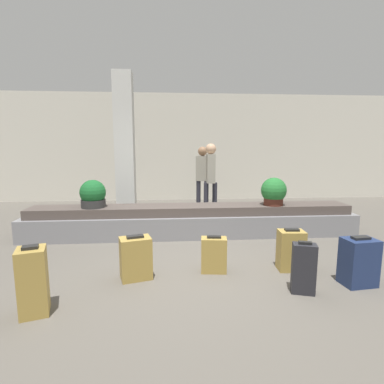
# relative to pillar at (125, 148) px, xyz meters

# --- Properties ---
(ground_plane) EXTENTS (18.00, 18.00, 0.00)m
(ground_plane) POSITION_rel_pillar_xyz_m (1.37, -2.66, -1.60)
(ground_plane) COLOR #59544C
(back_wall) EXTENTS (18.00, 0.06, 3.20)m
(back_wall) POSITION_rel_pillar_xyz_m (1.37, 2.51, 0.00)
(back_wall) COLOR beige
(back_wall) RESTS_ON ground_plane
(carousel) EXTENTS (6.08, 0.72, 0.57)m
(carousel) POSITION_rel_pillar_xyz_m (1.37, -1.26, -1.33)
(carousel) COLOR gray
(carousel) RESTS_ON ground_plane
(pillar) EXTENTS (0.40, 0.40, 3.20)m
(pillar) POSITION_rel_pillar_xyz_m (0.00, 0.00, 0.00)
(pillar) COLOR silver
(pillar) RESTS_ON ground_plane
(suitcase_0) EXTENTS (0.35, 0.26, 0.57)m
(suitcase_0) POSITION_rel_pillar_xyz_m (2.56, -2.95, -1.33)
(suitcase_0) COLOR #A3843D
(suitcase_0) RESTS_ON ground_plane
(suitcase_1) EXTENTS (0.35, 0.23, 0.49)m
(suitcase_1) POSITION_rel_pillar_xyz_m (1.52, -2.93, -1.37)
(suitcase_1) COLOR #A3843D
(suitcase_1) RESTS_ON ground_plane
(suitcase_2) EXTENTS (0.29, 0.23, 0.60)m
(suitcase_2) POSITION_rel_pillar_xyz_m (2.45, -3.58, -1.31)
(suitcase_2) COLOR #232328
(suitcase_2) RESTS_ON ground_plane
(suitcase_3) EXTENTS (0.33, 0.34, 0.70)m
(suitcase_3) POSITION_rel_pillar_xyz_m (-0.40, -3.79, -1.26)
(suitcase_3) COLOR #A3843D
(suitcase_3) RESTS_ON ground_plane
(suitcase_4) EXTENTS (0.43, 0.35, 0.56)m
(suitcase_4) POSITION_rel_pillar_xyz_m (0.52, -3.05, -1.33)
(suitcase_4) COLOR #A3843D
(suitcase_4) RESTS_ON ground_plane
(suitcase_5) EXTENTS (0.40, 0.32, 0.60)m
(suitcase_5) POSITION_rel_pillar_xyz_m (3.19, -3.44, -1.31)
(suitcase_5) COLOR navy
(suitcase_5) RESTS_ON ground_plane
(potted_plant_0) EXTENTS (0.45, 0.45, 0.49)m
(potted_plant_0) POSITION_rel_pillar_xyz_m (-0.41, -1.29, -0.81)
(potted_plant_0) COLOR #2D2D2D
(potted_plant_0) RESTS_ON carousel
(potted_plant_1) EXTENTS (0.46, 0.46, 0.51)m
(potted_plant_1) POSITION_rel_pillar_xyz_m (2.87, -1.35, -0.79)
(potted_plant_1) COLOR #4C2319
(potted_plant_1) RESTS_ON carousel
(traveler_0) EXTENTS (0.31, 0.32, 1.71)m
(traveler_0) POSITION_rel_pillar_xyz_m (1.90, 0.09, -0.58)
(traveler_0) COLOR #282833
(traveler_0) RESTS_ON ground_plane
(traveler_1) EXTENTS (0.35, 0.24, 1.64)m
(traveler_1) POSITION_rel_pillar_xyz_m (1.79, 0.80, -0.63)
(traveler_1) COLOR #282833
(traveler_1) RESTS_ON ground_plane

